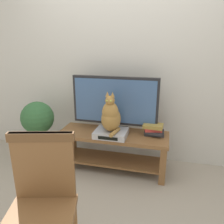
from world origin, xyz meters
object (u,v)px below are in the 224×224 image
object	(u,v)px
tv	(115,102)
media_box	(111,133)
wooden_chair	(42,198)
potted_plant	(38,125)
cat	(111,116)
tv_stand	(113,144)
book_stack	(154,129)

from	to	relation	value
tv	media_box	size ratio (longest dim) A/B	2.77
wooden_chair	potted_plant	distance (m)	1.56
tv	wooden_chair	size ratio (longest dim) A/B	1.06
cat	potted_plant	distance (m)	1.02
tv	cat	bearing A→B (deg)	-90.23
media_box	wooden_chair	distance (m)	1.25
tv_stand	potted_plant	distance (m)	1.01
media_box	wooden_chair	xyz separation A→B (m)	(-0.15, -1.24, 0.04)
cat	tv	bearing A→B (deg)	89.77
media_box	potted_plant	xyz separation A→B (m)	(-0.99, 0.07, -0.02)
tv	media_box	bearing A→B (deg)	-90.60
media_box	book_stack	xyz separation A→B (m)	(0.47, 0.14, 0.04)
tv_stand	book_stack	world-z (taller)	book_stack
media_box	potted_plant	distance (m)	0.99
tv_stand	potted_plant	xyz separation A→B (m)	(-0.99, -0.02, 0.16)
potted_plant	tv	bearing A→B (deg)	6.22
media_box	cat	xyz separation A→B (m)	(0.00, -0.01, 0.21)
book_stack	cat	bearing A→B (deg)	-161.56
tv_stand	cat	xyz separation A→B (m)	(-0.00, -0.10, 0.40)
tv_stand	wooden_chair	distance (m)	1.36
tv	wooden_chair	bearing A→B (deg)	-96.13
media_box	cat	world-z (taller)	cat
book_stack	potted_plant	distance (m)	1.47
tv	potted_plant	distance (m)	1.06
cat	wooden_chair	world-z (taller)	cat
tv	cat	size ratio (longest dim) A/B	2.22
tv	book_stack	distance (m)	0.55
media_box	book_stack	world-z (taller)	book_stack
cat	book_stack	xyz separation A→B (m)	(0.47, 0.16, -0.18)
wooden_chair	media_box	bearing A→B (deg)	83.10
book_stack	wooden_chair	bearing A→B (deg)	-114.26
wooden_chair	book_stack	xyz separation A→B (m)	(0.63, 1.39, -0.01)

